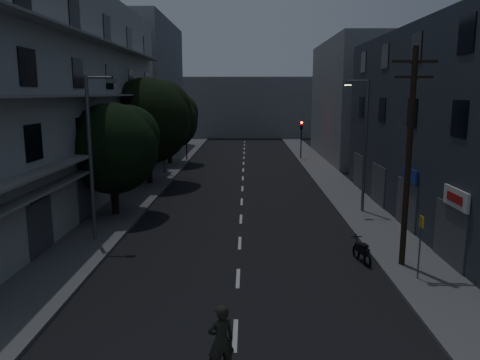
{
  "coord_description": "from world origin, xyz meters",
  "views": [
    {
      "loc": [
        0.34,
        -11.23,
        7.3
      ],
      "look_at": [
        0.0,
        12.0,
        3.0
      ],
      "focal_mm": 35.0,
      "sensor_mm": 36.0,
      "label": 1
    }
  ],
  "objects": [
    {
      "name": "ground",
      "position": [
        0.0,
        25.0,
        0.0
      ],
      "size": [
        160.0,
        160.0,
        0.0
      ],
      "primitive_type": "plane",
      "color": "black",
      "rests_on": "ground"
    },
    {
      "name": "sidewalk_left",
      "position": [
        -7.5,
        25.0,
        0.07
      ],
      "size": [
        3.0,
        90.0,
        0.15
      ],
      "primitive_type": "cube",
      "color": "#565659",
      "rests_on": "ground"
    },
    {
      "name": "sidewalk_right",
      "position": [
        7.5,
        25.0,
        0.07
      ],
      "size": [
        3.0,
        90.0,
        0.15
      ],
      "primitive_type": "cube",
      "color": "#565659",
      "rests_on": "ground"
    },
    {
      "name": "lane_markings",
      "position": [
        0.0,
        31.25,
        0.01
      ],
      "size": [
        0.15,
        60.5,
        0.01
      ],
      "color": "beige",
      "rests_on": "ground"
    },
    {
      "name": "building_left",
      "position": [
        -11.98,
        18.0,
        6.99
      ],
      "size": [
        7.0,
        36.0,
        14.0
      ],
      "color": "#A9A9A4",
      "rests_on": "ground"
    },
    {
      "name": "building_right",
      "position": [
        11.99,
        14.0,
        5.5
      ],
      "size": [
        6.19,
        28.0,
        11.0
      ],
      "color": "#292E37",
      "rests_on": "ground"
    },
    {
      "name": "building_far_left",
      "position": [
        -12.0,
        48.0,
        8.0
      ],
      "size": [
        6.0,
        20.0,
        16.0
      ],
      "primitive_type": "cube",
      "color": "slate",
      "rests_on": "ground"
    },
    {
      "name": "building_far_right",
      "position": [
        12.0,
        42.0,
        6.5
      ],
      "size": [
        6.0,
        20.0,
        13.0
      ],
      "primitive_type": "cube",
      "color": "slate",
      "rests_on": "ground"
    },
    {
      "name": "building_far_end",
      "position": [
        0.0,
        70.0,
        5.0
      ],
      "size": [
        24.0,
        8.0,
        10.0
      ],
      "primitive_type": "cube",
      "color": "slate",
      "rests_on": "ground"
    },
    {
      "name": "tree_near",
      "position": [
        -7.55,
        16.22,
        4.31
      ],
      "size": [
        5.39,
        5.39,
        6.64
      ],
      "color": "black",
      "rests_on": "sidewalk_left"
    },
    {
      "name": "tree_mid",
      "position": [
        -7.49,
        26.17,
        5.42
      ],
      "size": [
        6.85,
        6.85,
        8.43
      ],
      "color": "black",
      "rests_on": "sidewalk_left"
    },
    {
      "name": "tree_far",
      "position": [
        -7.64,
        37.15,
        4.76
      ],
      "size": [
        5.95,
        5.95,
        7.36
      ],
      "color": "black",
      "rests_on": "sidewalk_left"
    },
    {
      "name": "traffic_signal_far_right",
      "position": [
        6.44,
        41.2,
        3.1
      ],
      "size": [
        0.28,
        0.37,
        4.1
      ],
      "color": "black",
      "rests_on": "sidewalk_right"
    },
    {
      "name": "traffic_signal_far_left",
      "position": [
        -6.27,
        39.68,
        3.1
      ],
      "size": [
        0.28,
        0.37,
        4.1
      ],
      "color": "black",
      "rests_on": "sidewalk_left"
    },
    {
      "name": "street_lamp_left_near",
      "position": [
        -7.12,
        11.12,
        4.6
      ],
      "size": [
        1.51,
        0.25,
        8.0
      ],
      "color": "slate",
      "rests_on": "sidewalk_left"
    },
    {
      "name": "street_lamp_right",
      "position": [
        7.39,
        17.02,
        4.6
      ],
      "size": [
        1.51,
        0.25,
        8.0
      ],
      "color": "#595C61",
      "rests_on": "sidewalk_right"
    },
    {
      "name": "street_lamp_left_far",
      "position": [
        -7.07,
        31.12,
        4.6
      ],
      "size": [
        1.51,
        0.25,
        8.0
      ],
      "color": "#53545A",
      "rests_on": "sidewalk_left"
    },
    {
      "name": "utility_pole",
      "position": [
        6.96,
        7.82,
        4.87
      ],
      "size": [
        1.8,
        0.24,
        9.0
      ],
      "color": "black",
      "rests_on": "sidewalk_right"
    },
    {
      "name": "bus_stop_sign",
      "position": [
        7.07,
        6.24,
        1.89
      ],
      "size": [
        0.06,
        0.35,
        2.52
      ],
      "color": "#595B60",
      "rests_on": "sidewalk_right"
    },
    {
      "name": "motorcycle",
      "position": [
        5.41,
        8.42,
        0.45
      ],
      "size": [
        0.61,
        1.75,
        1.14
      ],
      "rotation": [
        0.0,
        0.0,
        0.2
      ],
      "color": "black",
      "rests_on": "ground"
    }
  ]
}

